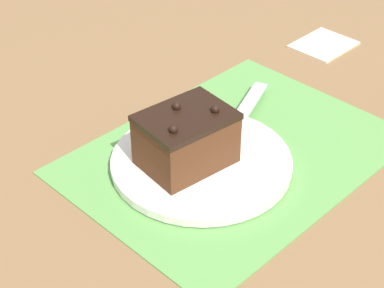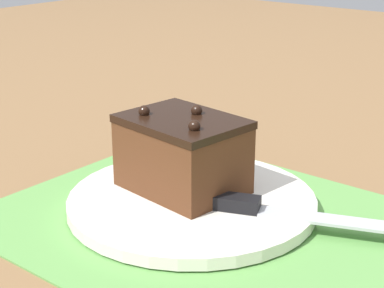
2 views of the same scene
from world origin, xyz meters
TOP-DOWN VIEW (x-y plane):
  - ground_plane at (0.00, 0.00)m, footprint 3.00×3.00m
  - placemat_woven at (0.00, 0.00)m, footprint 0.46×0.34m
  - cake_plate at (0.05, -0.01)m, footprint 0.25×0.25m
  - chocolate_cake at (0.08, -0.02)m, footprint 0.13×0.11m
  - serving_knife at (-0.02, -0.03)m, footprint 0.21×0.10m
  - folded_napkin at (-0.37, -0.11)m, footprint 0.11×0.09m

SIDE VIEW (x-z plane):
  - ground_plane at x=0.00m, z-range 0.00..0.00m
  - placemat_woven at x=0.00m, z-range 0.00..0.00m
  - folded_napkin at x=-0.37m, z-range 0.00..0.01m
  - cake_plate at x=0.05m, z-range 0.00..0.02m
  - serving_knife at x=-0.02m, z-range 0.01..0.03m
  - chocolate_cake at x=0.08m, z-range 0.01..0.10m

